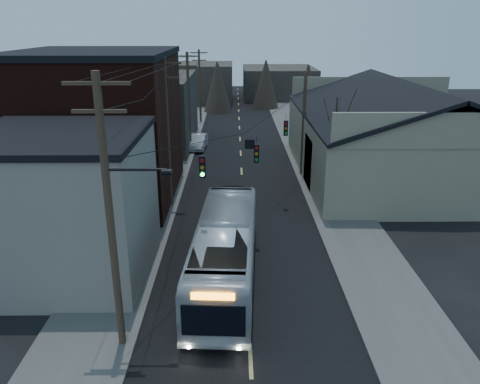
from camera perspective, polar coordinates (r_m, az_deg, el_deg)
The scene contains 13 objects.
road_surface at distance 43.98m, azimuth 0.12°, elevation 4.08°, with size 9.00×110.00×0.02m, color black.
sidewalk_left at distance 44.36m, azimuth -8.33°, elevation 4.08°, with size 4.00×110.00×0.12m, color #474744.
sidewalk_right at distance 44.52m, azimuth 8.53°, elevation 4.12°, with size 4.00×110.00×0.12m, color #474744.
building_clapboard at distance 24.43m, azimuth -20.82°, elevation -1.66°, with size 8.00×8.00×7.00m, color gray.
building_brick at distance 34.39m, azimuth -16.70°, elevation 7.38°, with size 10.00×12.00×10.00m, color black.
building_left_far at distance 49.87m, azimuth -11.11°, elevation 9.70°, with size 9.00×14.00×7.00m, color #2D2924.
warehouse at distance 40.77m, azimuth 18.90°, elevation 5.66°, with size 16.16×20.60×7.73m.
building_far_left at distance 78.04m, azimuth -4.75°, elevation 13.14°, with size 10.00×12.00×6.00m, color #2D2924.
building_far_right at distance 83.22m, azimuth 4.71°, elevation 13.20°, with size 12.00×14.00×5.00m, color #2D2924.
bare_tree at distance 34.12m, azimuth 11.37°, elevation 5.31°, with size 0.40×0.40×7.20m, color black.
utility_lines at distance 37.22m, azimuth -4.62°, elevation 8.96°, with size 11.24×45.28×10.50m.
bus at distance 22.69m, azimuth -1.82°, elevation -7.11°, with size 2.74×11.70×3.26m, color #B6BCC3.
parked_car at distance 47.63m, azimuth -5.15°, elevation 6.13°, with size 1.55×4.44×1.46m, color #B5B7BD.
Camera 1 is at (-0.55, -12.34, 11.87)m, focal length 35.00 mm.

